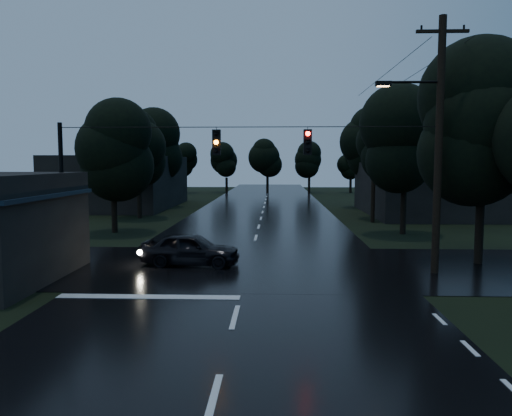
{
  "coord_description": "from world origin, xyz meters",
  "views": [
    {
      "loc": [
        1.15,
        -8.83,
        4.42
      ],
      "look_at": [
        0.27,
        13.33,
        2.38
      ],
      "focal_mm": 35.0,
      "sensor_mm": 36.0,
      "label": 1
    }
  ],
  "objects": [
    {
      "name": "anchor_pole_left",
      "position": [
        -7.5,
        11.0,
        3.0
      ],
      "size": [
        0.18,
        0.18,
        6.0
      ],
      "primitive_type": "cylinder",
      "color": "black",
      "rests_on": "ground"
    },
    {
      "name": "tree_right_a",
      "position": [
        9.0,
        22.0,
        5.62
      ],
      "size": [
        4.2,
        4.2,
        8.85
      ],
      "color": "black",
      "rests_on": "ground"
    },
    {
      "name": "car",
      "position": [
        -2.47,
        12.13,
        0.71
      ],
      "size": [
        4.29,
        2.01,
        1.42
      ],
      "primitive_type": "imported",
      "rotation": [
        0.0,
        0.0,
        1.49
      ],
      "color": "black",
      "rests_on": "ground"
    },
    {
      "name": "tree_left_c",
      "position": [
        -10.2,
        40.0,
        5.99
      ],
      "size": [
        4.48,
        4.48,
        9.44
      ],
      "color": "black",
      "rests_on": "ground"
    },
    {
      "name": "building_far_left",
      "position": [
        -14.0,
        40.0,
        2.5
      ],
      "size": [
        10.0,
        16.0,
        5.0
      ],
      "primitive_type": "cube",
      "color": "black",
      "rests_on": "ground"
    },
    {
      "name": "tree_right_c",
      "position": [
        10.2,
        40.0,
        6.37
      ],
      "size": [
        4.76,
        4.76,
        10.03
      ],
      "color": "black",
      "rests_on": "ground"
    },
    {
      "name": "utility_pole_far",
      "position": [
        8.3,
        28.0,
        3.88
      ],
      "size": [
        2.0,
        0.3,
        7.5
      ],
      "color": "black",
      "rests_on": "ground"
    },
    {
      "name": "tree_right_b",
      "position": [
        9.6,
        30.0,
        5.99
      ],
      "size": [
        4.48,
        4.48,
        9.44
      ],
      "color": "black",
      "rests_on": "ground"
    },
    {
      "name": "building_far_right",
      "position": [
        14.0,
        34.0,
        2.2
      ],
      "size": [
        10.0,
        14.0,
        4.4
      ],
      "primitive_type": "cube",
      "color": "black",
      "rests_on": "ground"
    },
    {
      "name": "cross_street",
      "position": [
        0.0,
        12.0,
        0.0
      ],
      "size": [
        60.0,
        9.0,
        0.02
      ],
      "primitive_type": "cube",
      "color": "black",
      "rests_on": "ground"
    },
    {
      "name": "tree_corner_near",
      "position": [
        10.0,
        13.0,
        5.99
      ],
      "size": [
        4.48,
        4.48,
        9.44
      ],
      "color": "black",
      "rests_on": "ground"
    },
    {
      "name": "tree_left_a",
      "position": [
        -9.0,
        22.0,
        5.24
      ],
      "size": [
        3.92,
        3.92,
        8.26
      ],
      "color": "black",
      "rests_on": "ground"
    },
    {
      "name": "ground",
      "position": [
        0.0,
        0.0,
        0.0
      ],
      "size": [
        160.0,
        160.0,
        0.0
      ],
      "primitive_type": "plane",
      "color": "black",
      "rests_on": "ground"
    },
    {
      "name": "main_road",
      "position": [
        0.0,
        30.0,
        0.0
      ],
      "size": [
        12.0,
        120.0,
        0.02
      ],
      "primitive_type": "cube",
      "color": "black",
      "rests_on": "ground"
    },
    {
      "name": "tree_left_b",
      "position": [
        -9.6,
        30.0,
        5.62
      ],
      "size": [
        4.2,
        4.2,
        8.85
      ],
      "color": "black",
      "rests_on": "ground"
    },
    {
      "name": "span_signals",
      "position": [
        0.56,
        10.99,
        5.24
      ],
      "size": [
        15.0,
        0.37,
        1.12
      ],
      "color": "black",
      "rests_on": "ground"
    },
    {
      "name": "utility_pole_main",
      "position": [
        7.41,
        11.0,
        5.26
      ],
      "size": [
        3.5,
        0.3,
        10.0
      ],
      "color": "black",
      "rests_on": "ground"
    }
  ]
}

